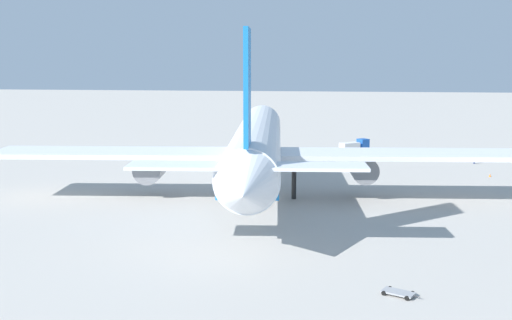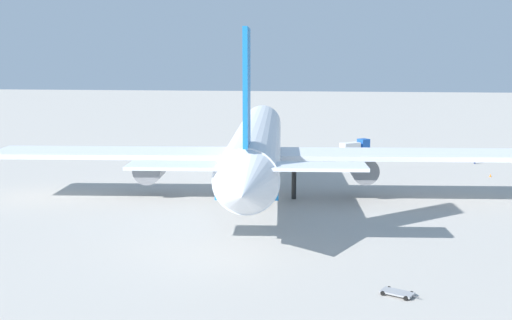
{
  "view_description": "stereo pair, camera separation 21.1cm",
  "coord_description": "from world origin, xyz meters",
  "px_view_note": "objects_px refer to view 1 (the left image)",
  "views": [
    {
      "loc": [
        -92.36,
        -11.2,
        20.39
      ],
      "look_at": [
        -2.41,
        -0.19,
        5.65
      ],
      "focal_mm": 44.02,
      "sensor_mm": 36.0,
      "label": 1
    },
    {
      "loc": [
        -92.33,
        -11.41,
        20.39
      ],
      "look_at": [
        -2.41,
        -0.19,
        5.65
      ],
      "focal_mm": 44.02,
      "sensor_mm": 36.0,
      "label": 2
    }
  ],
  "objects_px": {
    "baggage_cart_0": "(398,293)",
    "baggage_cart_1": "(130,154)",
    "traffic_cone_0": "(490,175)",
    "service_truck_0": "(355,146)",
    "airliner": "(256,146)",
    "ground_worker_1": "(474,160)",
    "traffic_cone_1": "(122,148)",
    "ground_worker_2": "(372,152)",
    "traffic_cone_4": "(398,155)",
    "traffic_cone_2": "(208,152)"
  },
  "relations": [
    {
      "from": "traffic_cone_4",
      "to": "airliner",
      "type": "bearing_deg",
      "value": 149.15
    },
    {
      "from": "baggage_cart_0",
      "to": "airliner",
      "type": "bearing_deg",
      "value": 24.2
    },
    {
      "from": "ground_worker_1",
      "to": "service_truck_0",
      "type": "bearing_deg",
      "value": 60.3
    },
    {
      "from": "airliner",
      "to": "traffic_cone_4",
      "type": "relative_size",
      "value": 140.39
    },
    {
      "from": "traffic_cone_2",
      "to": "traffic_cone_1",
      "type": "bearing_deg",
      "value": 78.18
    },
    {
      "from": "baggage_cart_0",
      "to": "traffic_cone_4",
      "type": "bearing_deg",
      "value": -5.59
    },
    {
      "from": "airliner",
      "to": "ground_worker_1",
      "type": "relative_size",
      "value": 46.22
    },
    {
      "from": "baggage_cart_0",
      "to": "traffic_cone_1",
      "type": "relative_size",
      "value": 6.05
    },
    {
      "from": "traffic_cone_1",
      "to": "baggage_cart_1",
      "type": "bearing_deg",
      "value": -153.56
    },
    {
      "from": "service_truck_0",
      "to": "traffic_cone_2",
      "type": "bearing_deg",
      "value": 101.23
    },
    {
      "from": "service_truck_0",
      "to": "traffic_cone_2",
      "type": "relative_size",
      "value": 12.29
    },
    {
      "from": "traffic_cone_4",
      "to": "baggage_cart_0",
      "type": "bearing_deg",
      "value": 174.41
    },
    {
      "from": "baggage_cart_0",
      "to": "traffic_cone_4",
      "type": "distance_m",
      "value": 80.3
    },
    {
      "from": "ground_worker_1",
      "to": "traffic_cone_2",
      "type": "height_order",
      "value": "ground_worker_1"
    },
    {
      "from": "traffic_cone_4",
      "to": "traffic_cone_2",
      "type": "bearing_deg",
      "value": 91.82
    },
    {
      "from": "ground_worker_1",
      "to": "ground_worker_2",
      "type": "height_order",
      "value": "ground_worker_2"
    },
    {
      "from": "baggage_cart_1",
      "to": "traffic_cone_1",
      "type": "relative_size",
      "value": 5.91
    },
    {
      "from": "baggage_cart_0",
      "to": "baggage_cart_1",
      "type": "height_order",
      "value": "baggage_cart_1"
    },
    {
      "from": "service_truck_0",
      "to": "traffic_cone_2",
      "type": "height_order",
      "value": "service_truck_0"
    },
    {
      "from": "traffic_cone_1",
      "to": "traffic_cone_4",
      "type": "height_order",
      "value": "same"
    },
    {
      "from": "baggage_cart_0",
      "to": "baggage_cart_1",
      "type": "xyz_separation_m",
      "value": [
        71.22,
        47.51,
        0.53
      ]
    },
    {
      "from": "ground_worker_2",
      "to": "ground_worker_1",
      "type": "bearing_deg",
      "value": -112.9
    },
    {
      "from": "service_truck_0",
      "to": "baggage_cart_1",
      "type": "bearing_deg",
      "value": 106.4
    },
    {
      "from": "airliner",
      "to": "baggage_cart_1",
      "type": "xyz_separation_m",
      "value": [
        33.09,
        30.38,
        -6.7
      ]
    },
    {
      "from": "baggage_cart_0",
      "to": "baggage_cart_1",
      "type": "relative_size",
      "value": 1.02
    },
    {
      "from": "service_truck_0",
      "to": "ground_worker_1",
      "type": "bearing_deg",
      "value": -119.7
    },
    {
      "from": "baggage_cart_0",
      "to": "traffic_cone_2",
      "type": "bearing_deg",
      "value": 22.54
    },
    {
      "from": "service_truck_0",
      "to": "traffic_cone_4",
      "type": "bearing_deg",
      "value": -119.64
    },
    {
      "from": "airliner",
      "to": "ground_worker_1",
      "type": "bearing_deg",
      "value": -48.9
    },
    {
      "from": "airliner",
      "to": "traffic_cone_0",
      "type": "height_order",
      "value": "airliner"
    },
    {
      "from": "service_truck_0",
      "to": "traffic_cone_0",
      "type": "bearing_deg",
      "value": -139.99
    },
    {
      "from": "ground_worker_2",
      "to": "traffic_cone_0",
      "type": "height_order",
      "value": "ground_worker_2"
    },
    {
      "from": "service_truck_0",
      "to": "airliner",
      "type": "bearing_deg",
      "value": 160.94
    },
    {
      "from": "baggage_cart_0",
      "to": "traffic_cone_0",
      "type": "bearing_deg",
      "value": -20.18
    },
    {
      "from": "traffic_cone_1",
      "to": "baggage_cart_0",
      "type": "bearing_deg",
      "value": -147.26
    },
    {
      "from": "traffic_cone_0",
      "to": "service_truck_0",
      "type": "bearing_deg",
      "value": 40.01
    },
    {
      "from": "traffic_cone_0",
      "to": "traffic_cone_4",
      "type": "relative_size",
      "value": 1.0
    },
    {
      "from": "baggage_cart_1",
      "to": "traffic_cone_4",
      "type": "xyz_separation_m",
      "value": [
        8.7,
        -55.34,
        -0.52
      ]
    },
    {
      "from": "traffic_cone_0",
      "to": "traffic_cone_1",
      "type": "relative_size",
      "value": 1.0
    },
    {
      "from": "service_truck_0",
      "to": "ground_worker_2",
      "type": "xyz_separation_m",
      "value": [
        -4.84,
        -3.51,
        -0.53
      ]
    },
    {
      "from": "ground_worker_1",
      "to": "traffic_cone_4",
      "type": "bearing_deg",
      "value": 60.26
    },
    {
      "from": "service_truck_0",
      "to": "traffic_cone_0",
      "type": "xyz_separation_m",
      "value": [
        -26.66,
        -22.38,
        -1.12
      ]
    },
    {
      "from": "airliner",
      "to": "traffic_cone_1",
      "type": "distance_m",
      "value": 58.09
    },
    {
      "from": "airliner",
      "to": "traffic_cone_0",
      "type": "relative_size",
      "value": 140.39
    },
    {
      "from": "service_truck_0",
      "to": "ground_worker_1",
      "type": "distance_m",
      "value": 26.09
    },
    {
      "from": "airliner",
      "to": "ground_worker_2",
      "type": "relative_size",
      "value": 45.23
    },
    {
      "from": "traffic_cone_1",
      "to": "ground_worker_2",
      "type": "bearing_deg",
      "value": -92.95
    },
    {
      "from": "traffic_cone_0",
      "to": "traffic_cone_1",
      "type": "height_order",
      "value": "same"
    },
    {
      "from": "airliner",
      "to": "service_truck_0",
      "type": "xyz_separation_m",
      "value": [
        46.79,
        -16.17,
        -6.1
      ]
    },
    {
      "from": "traffic_cone_0",
      "to": "baggage_cart_1",
      "type": "bearing_deg",
      "value": 79.35
    }
  ]
}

